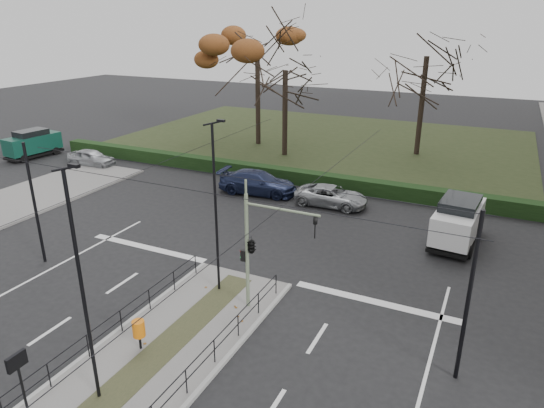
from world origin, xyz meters
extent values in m
plane|color=black|center=(0.00, 0.00, 0.00)|extent=(140.00, 140.00, 0.00)
cube|color=slate|center=(0.00, -2.50, 0.07)|extent=(4.40, 15.00, 0.14)
cube|color=#252F17|center=(-6.00, 32.00, 0.05)|extent=(38.00, 26.00, 0.10)
cube|color=black|center=(-6.00, 18.60, 0.50)|extent=(38.00, 1.00, 1.00)
cylinder|color=black|center=(-2.05, 4.00, 0.59)|extent=(0.04, 0.04, 0.90)
cylinder|color=black|center=(2.05, 4.00, 0.59)|extent=(0.04, 0.04, 0.90)
cylinder|color=black|center=(-2.05, -2.60, 1.04)|extent=(0.04, 13.20, 0.04)
cylinder|color=black|center=(2.05, -2.60, 1.04)|extent=(0.04, 13.20, 0.04)
cylinder|color=black|center=(-9.60, 2.00, 3.00)|extent=(0.14, 0.14, 6.00)
cylinder|color=black|center=(9.60, 2.00, 3.00)|extent=(0.14, 0.14, 6.00)
cylinder|color=black|center=(0.00, 1.00, 5.50)|extent=(20.00, 0.02, 0.02)
cylinder|color=black|center=(0.00, 3.00, 5.50)|extent=(20.00, 0.02, 0.02)
cylinder|color=black|center=(-3.50, -2.00, 5.30)|extent=(0.02, 34.00, 0.02)
cylinder|color=black|center=(3.50, -2.00, 5.30)|extent=(0.02, 34.00, 0.02)
cylinder|color=gray|center=(1.41, 2.67, 2.58)|extent=(0.15, 0.15, 4.87)
cylinder|color=gray|center=(2.91, 2.67, 4.64)|extent=(3.00, 0.09, 0.09)
imported|color=black|center=(4.22, 2.67, 4.17)|extent=(0.15, 0.18, 0.84)
imported|color=black|center=(1.61, 2.67, 2.95)|extent=(0.56, 1.89, 0.75)
cube|color=black|center=(1.24, 2.67, 2.39)|extent=(0.21, 0.15, 0.47)
sphere|color=#FF0C0C|center=(1.14, 2.67, 2.53)|extent=(0.10, 0.10, 0.10)
sphere|color=#0CE533|center=(1.14, 2.67, 2.28)|extent=(0.10, 0.10, 0.10)
cylinder|color=black|center=(-0.74, -1.46, 0.42)|extent=(0.09, 0.09, 0.56)
cylinder|color=#D4670C|center=(-0.74, -1.46, 0.98)|extent=(0.45, 0.45, 0.61)
cylinder|color=black|center=(-1.50, -5.50, 1.25)|extent=(0.08, 0.08, 2.21)
cube|color=black|center=(-1.50, -5.50, 2.24)|extent=(0.11, 0.61, 0.46)
cube|color=silver|center=(-1.57, -5.50, 2.24)|extent=(0.02, 0.53, 0.39)
cylinder|color=black|center=(-0.36, -3.90, 3.84)|extent=(0.11, 0.11, 7.41)
cube|color=black|center=(0.06, -3.90, 7.68)|extent=(0.32, 0.13, 0.09)
cylinder|color=black|center=(-0.35, 3.26, 3.79)|extent=(0.11, 0.11, 7.29)
cube|color=black|center=(0.06, 3.26, 7.57)|extent=(0.32, 0.13, 0.09)
imported|color=#9DA0A4|center=(-19.98, 15.61, 0.68)|extent=(4.13, 1.93, 1.37)
imported|color=#1F2749|center=(-4.70, 15.47, 0.78)|extent=(5.58, 2.76, 1.56)
imported|color=#9DA0A4|center=(0.59, 15.43, 0.64)|extent=(4.64, 2.19, 1.28)
cube|color=silver|center=(8.40, 13.00, 1.25)|extent=(2.36, 4.78, 1.50)
cube|color=black|center=(8.40, 13.00, 2.15)|extent=(2.01, 2.70, 0.70)
cube|color=black|center=(8.40, 13.00, 0.30)|extent=(2.40, 4.88, 0.18)
cylinder|color=black|center=(9.23, 11.39, 0.33)|extent=(0.28, 0.68, 0.66)
cylinder|color=black|center=(7.29, 11.57, 0.33)|extent=(0.28, 0.68, 0.66)
cylinder|color=black|center=(9.51, 14.43, 0.33)|extent=(0.28, 0.68, 0.66)
cylinder|color=black|center=(7.57, 14.61, 0.33)|extent=(0.28, 0.68, 0.66)
cube|color=#0C362A|center=(-26.41, 15.44, 1.21)|extent=(2.15, 4.73, 1.41)
cube|color=black|center=(-26.41, 15.44, 2.05)|extent=(1.80, 2.66, 0.66)
cube|color=black|center=(-26.41, 15.44, 0.30)|extent=(2.19, 4.82, 0.18)
cylinder|color=black|center=(-25.72, 13.85, 0.33)|extent=(0.29, 0.68, 0.66)
cylinder|color=black|center=(-27.40, 14.02, 0.33)|extent=(0.29, 0.68, 0.66)
cylinder|color=black|center=(-25.41, 16.86, 0.33)|extent=(0.29, 0.68, 0.66)
cylinder|color=black|center=(-27.10, 17.03, 0.33)|extent=(0.29, 0.68, 0.66)
cylinder|color=black|center=(-11.02, 27.90, 4.70)|extent=(0.44, 0.44, 9.19)
ellipsoid|color=#512612|center=(-11.02, 27.90, 9.29)|extent=(10.18, 10.18, 5.78)
cylinder|color=black|center=(3.29, 30.51, 4.23)|extent=(0.44, 0.44, 8.25)
cylinder|color=black|center=(-7.09, 25.25, 3.68)|extent=(0.44, 0.44, 7.16)
camera|label=1|loc=(9.70, -12.39, 11.15)|focal=32.00mm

